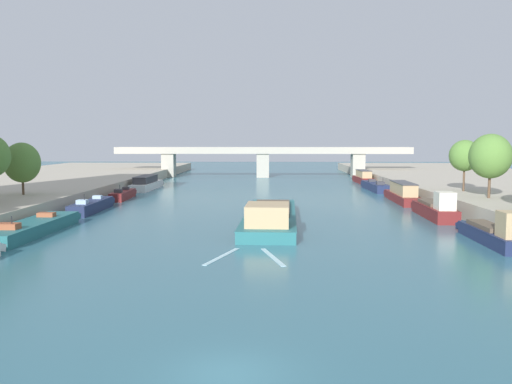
% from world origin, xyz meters
% --- Properties ---
extents(ground_plane, '(400.00, 400.00, 0.00)m').
position_xyz_m(ground_plane, '(0.00, 0.00, 0.00)').
color(ground_plane, '#336675').
extents(barge_midriver, '(5.85, 25.11, 2.82)m').
position_xyz_m(barge_midriver, '(1.56, 34.64, 0.84)').
color(barge_midriver, '#23666B').
rests_on(barge_midriver, ground).
extents(wake_behind_barge, '(5.60, 6.00, 0.03)m').
position_xyz_m(wake_behind_barge, '(-0.12, 19.40, 0.01)').
color(wake_behind_barge, '#A5D1DB').
rests_on(wake_behind_barge, ground).
extents(moored_boat_left_end, '(3.35, 15.36, 2.23)m').
position_xyz_m(moored_boat_left_end, '(-19.50, 28.35, 0.59)').
color(moored_boat_left_end, '#23666B').
rests_on(moored_boat_left_end, ground).
extents(moored_boat_left_midway, '(2.23, 12.17, 2.35)m').
position_xyz_m(moored_boat_left_midway, '(-19.34, 43.92, 0.66)').
color(moored_boat_left_midway, '#1E284C').
rests_on(moored_boat_left_midway, ground).
extents(moored_boat_left_gap_after, '(2.15, 10.10, 2.26)m').
position_xyz_m(moored_boat_left_gap_after, '(-19.40, 57.59, 0.62)').
color(moored_boat_left_gap_after, maroon).
rests_on(moored_boat_left_gap_after, ground).
extents(moored_boat_left_second, '(2.94, 14.67, 2.37)m').
position_xyz_m(moored_boat_left_second, '(-19.57, 73.12, 0.99)').
color(moored_boat_left_second, silver).
rests_on(moored_boat_left_second, ground).
extents(moored_boat_right_gap_after, '(2.23, 11.25, 3.02)m').
position_xyz_m(moored_boat_right_gap_after, '(19.28, 24.60, 0.89)').
color(moored_boat_right_gap_after, '#1E284C').
rests_on(moored_boat_right_gap_after, ground).
extents(moored_boat_right_second, '(2.67, 11.79, 3.13)m').
position_xyz_m(moored_boat_right_second, '(19.19, 39.29, 0.97)').
color(moored_boat_right_second, maroon).
rests_on(moored_boat_right_second, ground).
extents(moored_boat_right_lone, '(2.91, 14.59, 2.71)m').
position_xyz_m(moored_boat_right_lone, '(19.51, 54.82, 1.13)').
color(moored_boat_right_lone, maroon).
rests_on(moored_boat_right_lone, ground).
extents(moored_boat_right_midway, '(2.49, 13.99, 2.37)m').
position_xyz_m(moored_boat_right_midway, '(19.21, 72.07, 0.66)').
color(moored_boat_right_midway, '#1E284C').
rests_on(moored_boat_right_midway, ground).
extents(moored_boat_right_near, '(2.52, 11.78, 2.60)m').
position_xyz_m(moored_boat_right_near, '(19.92, 87.71, 1.08)').
color(moored_boat_right_near, maroon).
rests_on(moored_boat_right_near, ground).
extents(tree_left_third, '(4.18, 4.18, 6.14)m').
position_xyz_m(tree_left_third, '(-27.64, 44.36, 5.69)').
color(tree_left_third, brown).
rests_on(tree_left_third, quay_left).
extents(tree_right_midway, '(4.58, 4.58, 7.11)m').
position_xyz_m(tree_right_midway, '(25.84, 41.82, 6.54)').
color(tree_right_midway, brown).
rests_on(tree_right_midway, quay_right).
extents(tree_right_nearest, '(3.80, 3.80, 6.46)m').
position_xyz_m(tree_right_nearest, '(25.94, 49.92, 6.39)').
color(tree_right_nearest, brown).
rests_on(tree_right_nearest, quay_right).
extents(bridge_far, '(67.29, 4.40, 6.88)m').
position_xyz_m(bridge_far, '(0.00, 104.74, 4.46)').
color(bridge_far, '#ADA899').
rests_on(bridge_far, ground).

